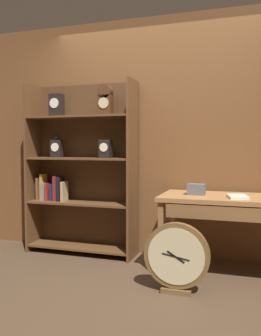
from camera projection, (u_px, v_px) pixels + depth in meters
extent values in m
plane|color=#4C3826|center=(128.00, 298.00, 2.86)|extent=(10.00, 10.00, 0.00)
cube|color=brown|center=(163.00, 137.00, 3.94)|extent=(4.80, 0.05, 2.60)
cube|color=brown|center=(34.00, 168.00, 4.20)|extent=(0.02, 0.35, 1.90)
cube|color=brown|center=(133.00, 170.00, 3.82)|extent=(0.03, 0.35, 1.90)
cube|color=#4B2F1A|center=(87.00, 168.00, 4.17)|extent=(1.24, 0.01, 1.90)
cube|color=brown|center=(81.00, 246.00, 4.06)|extent=(1.19, 0.33, 0.02)
cube|color=brown|center=(81.00, 203.00, 4.03)|extent=(1.19, 0.33, 0.02)
cube|color=brown|center=(81.00, 159.00, 4.00)|extent=(1.19, 0.33, 0.02)
cube|color=brown|center=(80.00, 117.00, 3.97)|extent=(1.19, 0.33, 0.02)
cube|color=black|center=(57.00, 106.00, 4.08)|extent=(0.15, 0.11, 0.26)
cylinder|color=silver|center=(54.00, 103.00, 4.03)|extent=(0.11, 0.01, 0.11)
cube|color=black|center=(57.00, 149.00, 4.08)|extent=(0.13, 0.08, 0.20)
sphere|color=black|center=(57.00, 138.00, 4.08)|extent=(0.08, 0.08, 0.08)
cylinder|color=white|center=(55.00, 147.00, 4.04)|extent=(0.10, 0.01, 0.10)
cube|color=#472816|center=(105.00, 105.00, 3.85)|extent=(0.15, 0.10, 0.22)
cylinder|color=#472816|center=(105.00, 92.00, 3.85)|extent=(0.15, 0.10, 0.15)
cylinder|color=#C6B78C|center=(103.00, 103.00, 3.80)|extent=(0.11, 0.01, 0.11)
cube|color=black|center=(106.00, 149.00, 3.89)|extent=(0.12, 0.11, 0.20)
cylinder|color=silver|center=(103.00, 147.00, 3.83)|extent=(0.09, 0.01, 0.09)
cube|color=brown|center=(40.00, 189.00, 4.20)|extent=(0.02, 0.15, 0.25)
cube|color=#B78C2D|center=(43.00, 187.00, 4.18)|extent=(0.03, 0.13, 0.30)
cube|color=slate|center=(46.00, 191.00, 4.17)|extent=(0.04, 0.14, 0.20)
cube|color=maroon|center=(49.00, 192.00, 4.14)|extent=(0.02, 0.15, 0.20)
cube|color=#19234C|center=(54.00, 192.00, 4.15)|extent=(0.03, 0.15, 0.19)
cube|color=maroon|center=(57.00, 188.00, 4.11)|extent=(0.04, 0.13, 0.28)
cube|color=black|center=(61.00, 189.00, 4.09)|extent=(0.03, 0.14, 0.28)
cube|color=tan|center=(64.00, 191.00, 4.07)|extent=(0.03, 0.14, 0.22)
cube|color=#9E6B3D|center=(236.00, 198.00, 3.33)|extent=(1.39, 0.66, 0.04)
cube|color=olive|center=(161.00, 240.00, 3.28)|extent=(0.05, 0.05, 0.70)
cube|color=olive|center=(173.00, 227.00, 3.82)|extent=(0.05, 0.05, 0.70)
cube|color=brown|center=(235.00, 214.00, 3.04)|extent=(1.18, 0.03, 0.12)
cube|color=#595960|center=(196.00, 189.00, 3.43)|extent=(0.17, 0.11, 0.10)
cube|color=silver|center=(238.00, 197.00, 3.21)|extent=(0.20, 0.25, 0.02)
cube|color=brown|center=(176.00, 290.00, 2.96)|extent=(0.24, 0.11, 0.04)
cylinder|color=brown|center=(177.00, 255.00, 2.94)|extent=(0.54, 0.06, 0.54)
cylinder|color=#C6B78C|center=(176.00, 257.00, 2.91)|extent=(0.47, 0.01, 0.47)
cube|color=black|center=(176.00, 257.00, 2.90)|extent=(0.15, 0.01, 0.09)
cube|color=black|center=(176.00, 257.00, 2.90)|extent=(0.23, 0.01, 0.05)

